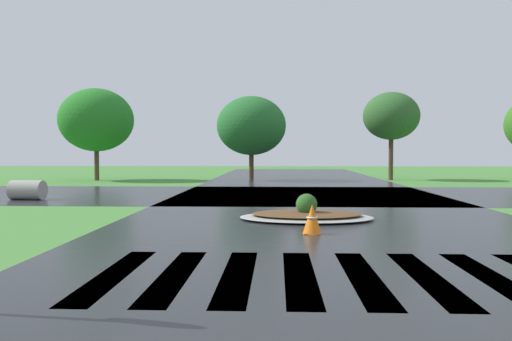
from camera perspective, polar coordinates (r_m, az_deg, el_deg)
The scene contains 7 objects.
asphalt_roadway at distance 12.67m, azimuth 7.89°, elevation -6.04°, with size 10.70×80.00×0.01m, color #232628.
asphalt_cross_road at distance 21.75m, azimuth 5.54°, elevation -2.62°, with size 90.00×9.63×0.01m, color #232628.
crosswalk_stripes at distance 7.84m, azimuth 11.47°, elevation -11.14°, with size 7.65×3.42×0.01m.
median_island at distance 13.95m, azimuth 5.47°, elevation -4.78°, with size 3.51×2.36×0.68m.
drainage_pipe_stack at distance 21.23m, azimuth -23.45°, elevation -1.94°, with size 1.29×0.83×0.72m.
traffic_cone at distance 11.55m, azimuth 6.08°, elevation -5.26°, with size 0.42×0.42×0.65m.
background_treeline at distance 33.15m, azimuth 14.80°, elevation 5.23°, with size 42.60×5.44×5.80m.
Camera 1 is at (-1.23, -2.48, 1.80)m, focal length 37.07 mm.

